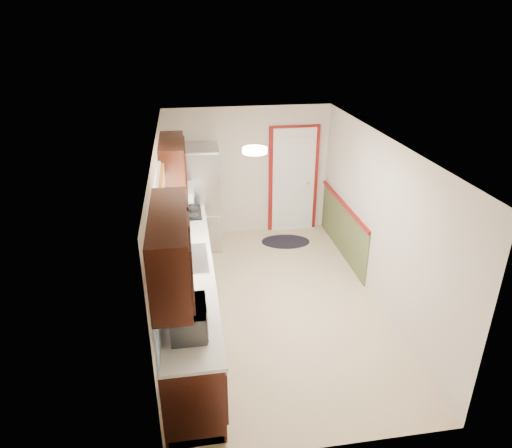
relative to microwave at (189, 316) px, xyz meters
name	(u,v)px	position (x,y,z in m)	size (l,w,h in m)	color
room_shell	(274,229)	(1.20, 1.70, 0.08)	(3.20, 5.20, 2.52)	beige
kitchen_run	(185,272)	(-0.04, 1.41, -0.31)	(0.63, 4.00, 2.20)	#33130B
back_wall_trim	(304,190)	(2.19, 3.91, -0.23)	(1.12, 2.30, 2.08)	maroon
ceiling_fixture	(255,150)	(0.90, 1.50, 1.24)	(0.30, 0.30, 0.06)	#FFD88C
microwave	(189,316)	(0.00, 0.00, 0.00)	(0.54, 0.30, 0.36)	white
refrigerator	(198,198)	(0.24, 3.75, -0.20)	(0.78, 0.77, 1.84)	#B7B7BC
rug	(286,241)	(1.81, 3.60, -1.12)	(0.90, 0.58, 0.01)	black
cooktop	(186,213)	(0.01, 3.03, -0.17)	(0.51, 0.61, 0.02)	black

